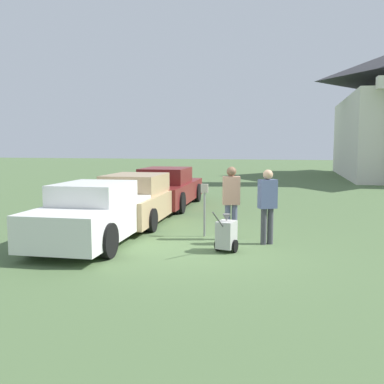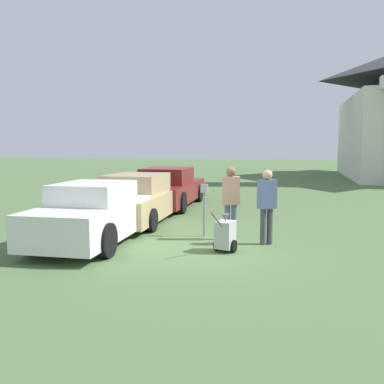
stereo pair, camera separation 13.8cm
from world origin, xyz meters
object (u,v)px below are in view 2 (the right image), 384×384
at_px(parking_meter, 204,200).
at_px(person_supervisor, 267,202).
at_px(person_worker, 231,198).
at_px(parked_car_tan, 138,200).
at_px(equipment_cart, 225,234).
at_px(parked_car_white, 97,213).
at_px(parked_car_maroon, 168,188).

distance_m(parking_meter, person_supervisor, 1.71).
distance_m(parking_meter, person_worker, 0.76).
relative_size(parked_car_tan, person_worker, 2.76).
relative_size(parked_car_tan, equipment_cart, 5.01).
bearing_deg(parked_car_white, person_supervisor, 7.32).
bearing_deg(parked_car_maroon, parked_car_white, -91.80).
distance_m(person_worker, equipment_cart, 1.39).
relative_size(parked_car_white, parked_car_maroon, 0.90).
bearing_deg(parked_car_tan, parking_meter, -36.57).
relative_size(parked_car_white, equipment_cart, 4.65).
relative_size(parked_car_tan, parking_meter, 3.70).
xyz_separation_m(parked_car_white, parked_car_maroon, (0.00, 6.15, 0.00)).
bearing_deg(parked_car_white, parked_car_tan, 88.20).
xyz_separation_m(parked_car_white, person_supervisor, (4.06, 0.65, 0.33)).
relative_size(person_worker, equipment_cart, 1.82).
bearing_deg(person_worker, person_supervisor, 148.15).
distance_m(parked_car_white, parking_meter, 2.72).
bearing_deg(parked_car_maroon, parked_car_tan, -91.79).
height_order(person_worker, equipment_cart, person_worker).
distance_m(parked_car_maroon, parking_meter, 5.54).
bearing_deg(parked_car_white, parking_meter, 23.98).
bearing_deg(parked_car_maroon, equipment_cart, -65.17).
height_order(parking_meter, person_supervisor, person_supervisor).
bearing_deg(person_worker, equipment_cart, 79.32).
height_order(parked_car_maroon, person_worker, person_worker).
bearing_deg(person_supervisor, parked_car_white, -18.62).
relative_size(parked_car_tan, parked_car_maroon, 0.97).
distance_m(parked_car_maroon, person_supervisor, 6.84).
height_order(parked_car_white, parked_car_tan, parked_car_tan).
bearing_deg(parking_meter, parked_car_tan, 145.23).
xyz_separation_m(parked_car_maroon, parking_meter, (2.44, -4.97, 0.25)).
xyz_separation_m(parking_meter, person_worker, (0.72, -0.23, 0.10)).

